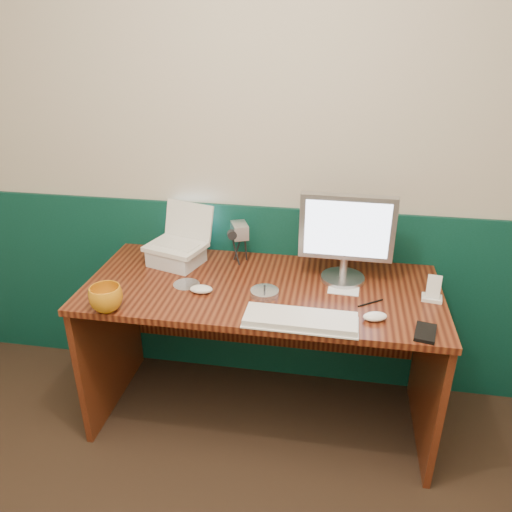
% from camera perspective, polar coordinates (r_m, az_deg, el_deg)
% --- Properties ---
extents(back_wall, '(3.50, 0.04, 2.50)m').
position_cam_1_polar(back_wall, '(2.43, -0.16, 11.35)').
color(back_wall, '#BDB3A0').
rests_on(back_wall, ground).
extents(wainscot, '(3.48, 0.02, 1.00)m').
position_cam_1_polar(wainscot, '(2.70, -0.19, -4.35)').
color(wainscot, '#073125').
rests_on(wainscot, ground).
extents(desk, '(1.60, 0.70, 0.75)m').
position_cam_1_polar(desk, '(2.46, 0.60, -11.14)').
color(desk, '#361109').
rests_on(desk, ground).
extents(laptop_riser, '(0.28, 0.25, 0.08)m').
position_cam_1_polar(laptop_riser, '(2.48, -9.08, -0.02)').
color(laptop_riser, silver).
rests_on(laptop_riser, desk).
extents(laptop, '(0.31, 0.27, 0.22)m').
position_cam_1_polar(laptop, '(2.42, -9.32, 3.21)').
color(laptop, white).
rests_on(laptop, laptop_riser).
extents(monitor, '(0.42, 0.13, 0.42)m').
position_cam_1_polar(monitor, '(2.26, 10.24, 1.98)').
color(monitor, '#ACACB1').
rests_on(monitor, desk).
extents(keyboard, '(0.45, 0.16, 0.03)m').
position_cam_1_polar(keyboard, '(2.00, 5.10, -7.33)').
color(keyboard, white).
rests_on(keyboard, desk).
extents(mouse_right, '(0.11, 0.08, 0.03)m').
position_cam_1_polar(mouse_right, '(2.06, 13.45, -6.74)').
color(mouse_right, white).
rests_on(mouse_right, desk).
extents(mouse_left, '(0.11, 0.07, 0.03)m').
position_cam_1_polar(mouse_left, '(2.21, -6.28, -3.79)').
color(mouse_left, white).
rests_on(mouse_left, desk).
extents(mug, '(0.18, 0.18, 0.11)m').
position_cam_1_polar(mug, '(2.14, -16.77, -4.67)').
color(mug, '#C87812').
rests_on(mug, desk).
extents(camcorder, '(0.13, 0.15, 0.19)m').
position_cam_1_polar(camcorder, '(2.45, -1.87, 1.39)').
color(camcorder, silver).
rests_on(camcorder, desk).
extents(cd_spindle, '(0.12, 0.12, 0.03)m').
position_cam_1_polar(cd_spindle, '(2.18, 0.99, -4.22)').
color(cd_spindle, silver).
rests_on(cd_spindle, desk).
extents(cd_loose_a, '(0.12, 0.12, 0.00)m').
position_cam_1_polar(cd_loose_a, '(2.29, -7.96, -3.20)').
color(cd_loose_a, silver).
rests_on(cd_loose_a, desk).
extents(pen, '(0.11, 0.08, 0.01)m').
position_cam_1_polar(pen, '(2.18, 12.94, -5.25)').
color(pen, black).
rests_on(pen, desk).
extents(papers, '(0.14, 0.10, 0.00)m').
position_cam_1_polar(papers, '(2.26, 9.97, -3.84)').
color(papers, silver).
rests_on(papers, desk).
extents(dock, '(0.09, 0.07, 0.02)m').
position_cam_1_polar(dock, '(2.28, 19.44, -4.57)').
color(dock, white).
rests_on(dock, desk).
extents(music_player, '(0.06, 0.04, 0.10)m').
position_cam_1_polar(music_player, '(2.25, 19.65, -3.29)').
color(music_player, white).
rests_on(music_player, dock).
extents(pda, '(0.10, 0.14, 0.02)m').
position_cam_1_polar(pda, '(2.03, 18.79, -8.29)').
color(pda, black).
rests_on(pda, desk).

